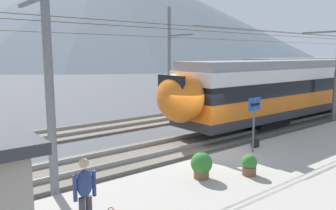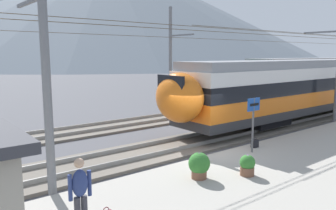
{
  "view_description": "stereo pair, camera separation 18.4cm",
  "coord_description": "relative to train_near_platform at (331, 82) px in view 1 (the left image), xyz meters",
  "views": [
    {
      "loc": [
        -9.71,
        -9.55,
        4.19
      ],
      "look_at": [
        0.72,
        3.38,
        1.66
      ],
      "focal_mm": 35.62,
      "sensor_mm": 36.0,
      "label": 1
    },
    {
      "loc": [
        -9.57,
        -9.67,
        4.19
      ],
      "look_at": [
        0.72,
        3.38,
        1.66
      ],
      "focal_mm": 35.62,
      "sensor_mm": 36.0,
      "label": 2
    }
  ],
  "objects": [
    {
      "name": "train_near_platform",
      "position": [
        0.0,
        0.0,
        0.0
      ],
      "size": [
        30.0,
        2.86,
        4.27
      ],
      "color": "#2D2D30",
      "rests_on": "track_near"
    },
    {
      "name": "platform_sign",
      "position": [
        -13.13,
        -3.22,
        -0.32
      ],
      "size": [
        0.7,
        0.08,
        2.19
      ],
      "color": "#59595B",
      "rests_on": "platform_slab"
    },
    {
      "name": "handbag_near_sign",
      "position": [
        -12.46,
        -2.85,
        -1.75
      ],
      "size": [
        0.32,
        0.18,
        0.45
      ],
      "color": "black",
      "rests_on": "platform_slab"
    },
    {
      "name": "catenary_mast_far_side",
      "position": [
        -8.45,
        7.68,
        1.72
      ],
      "size": [
        42.29,
        2.62,
        7.57
      ],
      "color": "slate",
      "rests_on": "ground"
    },
    {
      "name": "catenary_mast_west",
      "position": [
        -20.77,
        -1.97,
        1.89
      ],
      "size": [
        42.29,
        2.42,
        7.93
      ],
      "color": "slate",
      "rests_on": "ground"
    },
    {
      "name": "ground_plane",
      "position": [
        -14.21,
        -1.61,
        -2.23
      ],
      "size": [
        400.0,
        400.0,
        0.0
      ],
      "primitive_type": "plane",
      "color": "#4C4C51"
    },
    {
      "name": "catenary_mast_mid",
      "position": [
        -3.87,
        -1.97,
        1.81
      ],
      "size": [
        42.29,
        2.42,
        7.78
      ],
      "color": "slate",
      "rests_on": "ground"
    },
    {
      "name": "mountain_right_ridge",
      "position": [
        61.11,
        144.3,
        24.35
      ],
      "size": [
        210.32,
        210.32,
        53.16
      ],
      "primitive_type": "cone",
      "color": "slate",
      "rests_on": "ground"
    },
    {
      "name": "platform_slab",
      "position": [
        -14.21,
        -5.88,
        -2.07
      ],
      "size": [
        120.0,
        7.01,
        0.31
      ],
      "primitive_type": "cube",
      "color": "#A39E93",
      "rests_on": "ground"
    },
    {
      "name": "potted_plant_platform_edge",
      "position": [
        -16.76,
        -3.98,
        -1.46
      ],
      "size": [
        0.69,
        0.69,
        0.84
      ],
      "color": "brown",
      "rests_on": "platform_slab"
    },
    {
      "name": "passenger_walking",
      "position": [
        -21.03,
        -4.72,
        -0.98
      ],
      "size": [
        0.53,
        0.22,
        1.69
      ],
      "color": "#383842",
      "rests_on": "platform_slab"
    },
    {
      "name": "potted_plant_by_shelter",
      "position": [
        -15.36,
        -4.75,
        -1.56
      ],
      "size": [
        0.5,
        0.5,
        0.68
      ],
      "color": "brown",
      "rests_on": "platform_slab"
    },
    {
      "name": "track_near",
      "position": [
        -14.21,
        -0.0,
        -2.16
      ],
      "size": [
        120.0,
        3.0,
        0.28
      ],
      "color": "#6B6359",
      "rests_on": "ground"
    },
    {
      "name": "track_far",
      "position": [
        -14.21,
        5.55,
        -2.16
      ],
      "size": [
        120.0,
        3.0,
        0.28
      ],
      "color": "#6B6359",
      "rests_on": "ground"
    }
  ]
}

